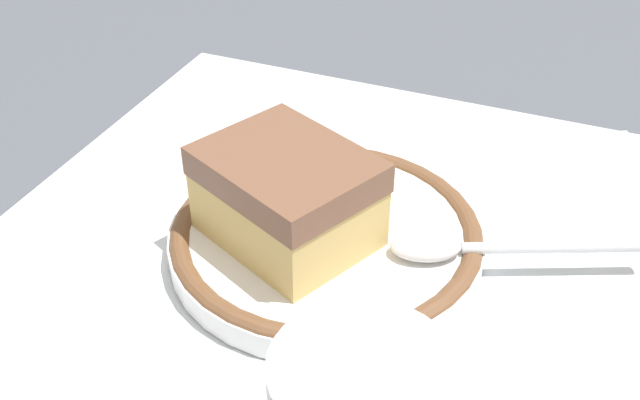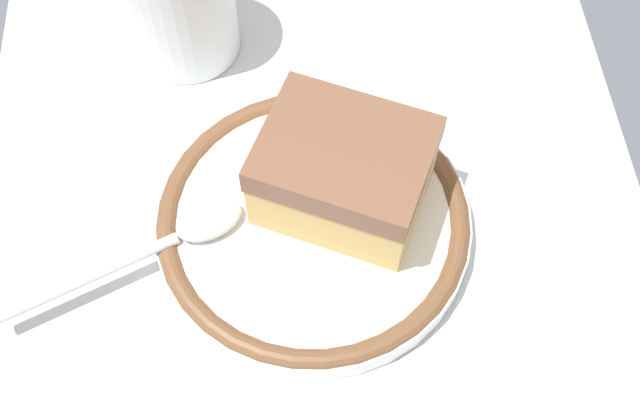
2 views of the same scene
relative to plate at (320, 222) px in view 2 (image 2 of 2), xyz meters
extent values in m
plane|color=#4C515B|center=(0.00, 0.00, -0.01)|extent=(2.40, 2.40, 0.00)
cube|color=silver|center=(0.00, 0.00, -0.01)|extent=(0.42, 0.40, 0.00)
cylinder|color=white|center=(0.00, 0.00, 0.00)|extent=(0.18, 0.18, 0.01)
torus|color=brown|center=(0.00, 0.00, 0.00)|extent=(0.18, 0.18, 0.01)
cube|color=#DBB76B|center=(0.01, -0.01, 0.02)|extent=(0.10, 0.11, 0.04)
cube|color=brown|center=(0.01, -0.01, 0.05)|extent=(0.10, 0.11, 0.02)
ellipsoid|color=silver|center=(0.00, 0.06, 0.01)|extent=(0.04, 0.05, 0.01)
cylinder|color=silver|center=(-0.03, 0.13, 0.01)|extent=(0.05, 0.10, 0.01)
cylinder|color=white|center=(0.15, 0.08, 0.03)|extent=(0.07, 0.07, 0.08)
cylinder|color=silver|center=(0.15, 0.08, 0.01)|extent=(0.06, 0.06, 0.03)
camera|label=1|loc=(0.33, 0.13, 0.28)|focal=43.31mm
camera|label=2|loc=(-0.22, 0.02, 0.41)|focal=45.13mm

